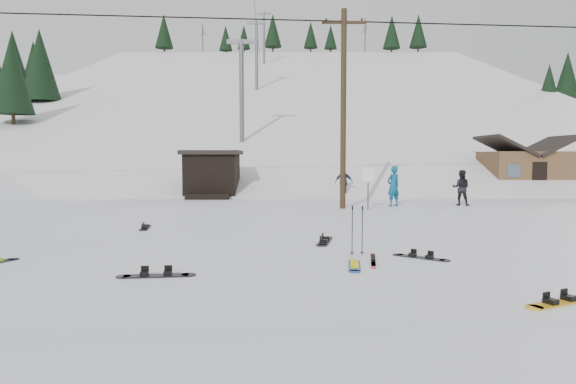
{
  "coord_description": "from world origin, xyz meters",
  "views": [
    {
      "loc": [
        -0.59,
        -9.5,
        2.4
      ],
      "look_at": [
        -0.55,
        4.79,
        1.4
      ],
      "focal_mm": 32.0,
      "sensor_mm": 36.0,
      "label": 1
    }
  ],
  "objects_px": {
    "hero_skis": "(373,260)",
    "hero_snowboard": "(355,265)",
    "cabin": "(525,170)",
    "utility_pole": "(343,106)"
  },
  "relations": [
    {
      "from": "hero_skis",
      "to": "utility_pole",
      "type": "bearing_deg",
      "value": 96.11
    },
    {
      "from": "hero_snowboard",
      "to": "hero_skis",
      "type": "height_order",
      "value": "hero_snowboard"
    },
    {
      "from": "cabin",
      "to": "hero_snowboard",
      "type": "relative_size",
      "value": 4.1
    },
    {
      "from": "hero_snowboard",
      "to": "hero_skis",
      "type": "distance_m",
      "value": 0.79
    },
    {
      "from": "cabin",
      "to": "hero_skis",
      "type": "xyz_separation_m",
      "value": [
        -13.6,
        -21.87,
        -1.46
      ]
    },
    {
      "from": "utility_pole",
      "to": "hero_skis",
      "type": "distance_m",
      "value": 12.77
    },
    {
      "from": "utility_pole",
      "to": "cabin",
      "type": "relative_size",
      "value": 1.67
    },
    {
      "from": "cabin",
      "to": "hero_snowboard",
      "type": "distance_m",
      "value": 26.58
    },
    {
      "from": "hero_skis",
      "to": "hero_snowboard",
      "type": "bearing_deg",
      "value": -121.17
    },
    {
      "from": "cabin",
      "to": "utility_pole",
      "type": "bearing_deg",
      "value": -142.44
    }
  ]
}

